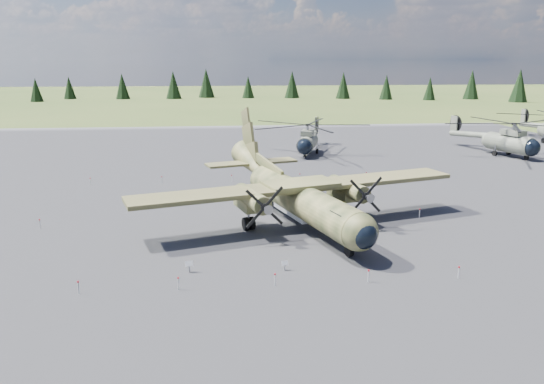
{
  "coord_description": "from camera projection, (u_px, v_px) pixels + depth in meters",
  "views": [
    {
      "loc": [
        -1.22,
        -44.25,
        13.85
      ],
      "look_at": [
        3.33,
        2.0,
        2.22
      ],
      "focal_mm": 35.0,
      "sensor_mm": 36.0,
      "label": 1
    }
  ],
  "objects": [
    {
      "name": "helicopter_mid",
      "position": [
        510.0,
        132.0,
        77.03
      ],
      "size": [
        24.88,
        25.31,
        5.01
      ],
      "rotation": [
        0.0,
        0.0,
        0.32
      ],
      "color": "gray",
      "rests_on": "ground"
    },
    {
      "name": "transport_plane",
      "position": [
        295.0,
        191.0,
        45.9
      ],
      "size": [
        28.67,
        25.58,
        9.58
      ],
      "rotation": [
        0.0,
        0.0,
        0.29
      ],
      "color": "#374022",
      "rests_on": "ground"
    },
    {
      "name": "info_placard_right",
      "position": [
        285.0,
        264.0,
        35.71
      ],
      "size": [
        0.46,
        0.27,
        0.68
      ],
      "rotation": [
        0.0,
        0.0,
        0.21
      ],
      "color": "gray",
      "rests_on": "ground"
    },
    {
      "name": "treeline",
      "position": [
        205.0,
        170.0,
        44.58
      ],
      "size": [
        335.53,
        331.93,
        10.95
      ],
      "color": "black",
      "rests_on": "ground"
    },
    {
      "name": "barrier_fence",
      "position": [
        231.0,
        218.0,
        45.95
      ],
      "size": [
        33.12,
        29.62,
        0.85
      ],
      "color": "silver",
      "rests_on": "ground"
    },
    {
      "name": "ground",
      "position": [
        236.0,
        223.0,
        46.2
      ],
      "size": [
        500.0,
        500.0,
        0.0
      ],
      "primitive_type": "plane",
      "color": "#5A632C",
      "rests_on": "ground"
    },
    {
      "name": "helicopter_near",
      "position": [
        308.0,
        133.0,
        78.66
      ],
      "size": [
        22.81,
        23.28,
        4.66
      ],
      "rotation": [
        0.0,
        0.0,
        -0.29
      ],
      "color": "gray",
      "rests_on": "ground"
    },
    {
      "name": "apron",
      "position": [
        233.0,
        195.0,
        55.85
      ],
      "size": [
        120.0,
        120.0,
        0.04
      ],
      "primitive_type": "cube",
      "color": "slate",
      "rests_on": "ground"
    },
    {
      "name": "info_placard_left",
      "position": [
        189.0,
        265.0,
        35.39
      ],
      "size": [
        0.54,
        0.3,
        0.8
      ],
      "rotation": [
        0.0,
        0.0,
        0.18
      ],
      "color": "gray",
      "rests_on": "ground"
    }
  ]
}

